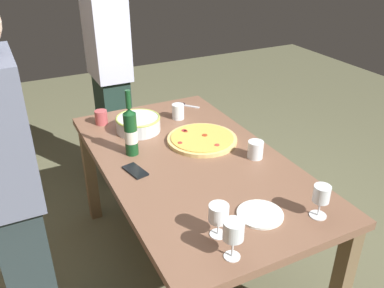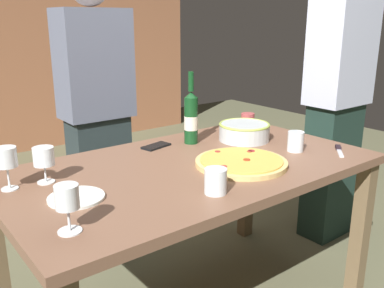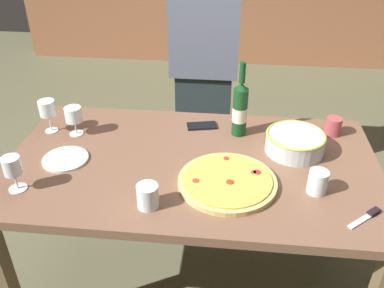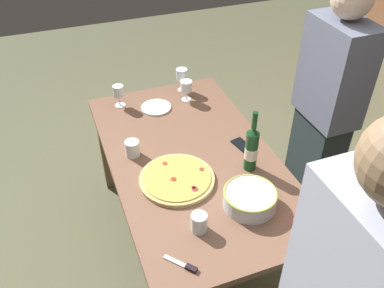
% 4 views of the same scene
% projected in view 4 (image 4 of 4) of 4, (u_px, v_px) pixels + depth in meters
% --- Properties ---
extents(ground_plane, '(8.00, 8.00, 0.00)m').
position_uv_depth(ground_plane, '(192.00, 242.00, 2.78)').
color(ground_plane, '#616145').
extents(dining_table, '(1.60, 0.90, 0.75)m').
position_uv_depth(dining_table, '(192.00, 169.00, 2.37)').
color(dining_table, brown).
rests_on(dining_table, ground).
extents(pizza, '(0.40, 0.40, 0.03)m').
position_uv_depth(pizza, '(177.00, 179.00, 2.15)').
color(pizza, '#D8B76E').
rests_on(pizza, dining_table).
extents(serving_bowl, '(0.26, 0.26, 0.09)m').
position_uv_depth(serving_bowl, '(250.00, 198.00, 2.00)').
color(serving_bowl, silver).
rests_on(serving_bowl, dining_table).
extents(wine_bottle, '(0.07, 0.07, 0.36)m').
position_uv_depth(wine_bottle, '(251.00, 148.00, 2.16)').
color(wine_bottle, '#12401C').
rests_on(wine_bottle, dining_table).
extents(wine_glass_near_pizza, '(0.08, 0.08, 0.16)m').
position_uv_depth(wine_glass_near_pizza, '(182.00, 75.00, 2.81)').
color(wine_glass_near_pizza, white).
rests_on(wine_glass_near_pizza, dining_table).
extents(wine_glass_by_bottle, '(0.08, 0.08, 0.14)m').
position_uv_depth(wine_glass_by_bottle, '(186.00, 87.00, 2.73)').
color(wine_glass_by_bottle, white).
rests_on(wine_glass_by_bottle, dining_table).
extents(wine_glass_far_left, '(0.07, 0.07, 0.15)m').
position_uv_depth(wine_glass_far_left, '(119.00, 92.00, 2.67)').
color(wine_glass_far_left, white).
rests_on(wine_glass_far_left, dining_table).
extents(cup_amber, '(0.08, 0.08, 0.09)m').
position_uv_depth(cup_amber, '(133.00, 148.00, 2.30)').
color(cup_amber, white).
rests_on(cup_amber, dining_table).
extents(cup_ceramic, '(0.08, 0.08, 0.09)m').
position_uv_depth(cup_ceramic, '(199.00, 223.00, 1.88)').
color(cup_ceramic, white).
rests_on(cup_ceramic, dining_table).
extents(cup_spare, '(0.08, 0.08, 0.09)m').
position_uv_depth(cup_spare, '(302.00, 218.00, 1.90)').
color(cup_spare, '#AF494B').
rests_on(cup_spare, dining_table).
extents(side_plate, '(0.20, 0.20, 0.01)m').
position_uv_depth(side_plate, '(156.00, 107.00, 2.70)').
color(side_plate, white).
rests_on(side_plate, dining_table).
extents(cell_phone, '(0.16, 0.10, 0.01)m').
position_uv_depth(cell_phone, '(243.00, 146.00, 2.39)').
color(cell_phone, black).
rests_on(cell_phone, dining_table).
extents(pizza_knife, '(0.14, 0.12, 0.02)m').
position_uv_depth(pizza_knife, '(185.00, 265.00, 1.74)').
color(pizza_knife, silver).
rests_on(pizza_knife, dining_table).
extents(person_host, '(0.39, 0.24, 1.63)m').
position_uv_depth(person_host, '(325.00, 112.00, 2.52)').
color(person_host, '#263133').
rests_on(person_host, ground).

